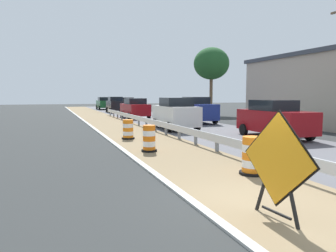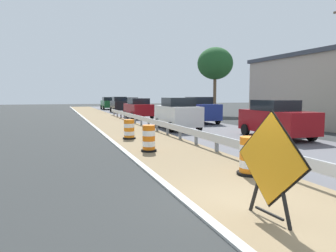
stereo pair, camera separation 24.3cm
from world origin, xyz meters
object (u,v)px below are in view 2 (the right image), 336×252
traffic_barrel_nearest (250,158)px  car_trailing_far_lane (177,114)px  warning_sign_diamond (270,163)px  car_trailing_near_lane (119,102)px  traffic_barrel_close (149,140)px  car_distant_a (131,104)px  traffic_barrel_mid (129,130)px  car_distant_b (108,103)px  car_lead_far_lane (119,105)px  car_mid_far_lane (276,119)px  car_distant_c (199,110)px  car_lead_near_lane (138,108)px

traffic_barrel_nearest → car_trailing_far_lane: (2.43, 12.14, 0.56)m
warning_sign_diamond → car_trailing_near_lane: 55.08m
warning_sign_diamond → traffic_barrel_close: bearing=-94.5°
car_trailing_far_lane → car_distant_a: bearing=-4.3°
traffic_barrel_close → car_trailing_near_lane: 47.56m
traffic_barrel_mid → car_distant_b: size_ratio=0.23×
traffic_barrel_close → car_lead_far_lane: 30.25m
car_mid_far_lane → traffic_barrel_nearest: bearing=-41.1°
car_lead_far_lane → traffic_barrel_nearest: bearing=176.4°
warning_sign_diamond → car_lead_far_lane: bearing=-102.0°
car_trailing_near_lane → car_trailing_far_lane: 39.60m
car_mid_far_lane → car_distant_b: (-3.20, 37.42, -0.03)m
car_distant_b → car_trailing_near_lane: bearing=-22.4°
car_distant_c → traffic_barrel_mid: bearing=-43.7°
traffic_barrel_close → car_lead_near_lane: bearing=77.3°
traffic_barrel_close → car_distant_c: bearing=56.5°
traffic_barrel_mid → car_distant_a: 31.48m
traffic_barrel_mid → car_mid_far_lane: 7.89m
traffic_barrel_mid → car_lead_far_lane: bearing=80.4°
warning_sign_diamond → car_distant_b: 46.95m
traffic_barrel_mid → car_trailing_far_lane: size_ratio=0.22×
traffic_barrel_close → car_distant_b: size_ratio=0.25×
car_lead_near_lane → car_distant_b: size_ratio=1.05×
car_lead_near_lane → car_trailing_far_lane: (-0.04, -10.98, 0.07)m
car_trailing_far_lane → car_distant_b: bearing=1.5°
traffic_barrel_close → car_distant_b: (4.41, 39.13, 0.51)m
traffic_barrel_mid → car_lead_near_lane: size_ratio=0.22×
traffic_barrel_mid → car_distant_c: car_distant_c is taller
warning_sign_diamond → car_trailing_near_lane: warning_sign_diamond is taller
car_lead_near_lane → car_trailing_near_lane: (3.43, 28.47, -0.01)m
car_distant_b → car_distant_c: size_ratio=0.92×
car_trailing_near_lane → car_trailing_far_lane: car_trailing_far_lane is taller
traffic_barrel_nearest → car_mid_far_lane: 8.69m
traffic_barrel_mid → car_lead_near_lane: 15.12m
traffic_barrel_nearest → car_trailing_near_lane: (5.90, 51.59, 0.49)m
car_trailing_near_lane → car_mid_far_lane: bearing=1.4°
warning_sign_diamond → car_trailing_near_lane: bearing=-103.3°
car_lead_far_lane → car_lead_near_lane: bearing=179.7°
traffic_barrel_close → car_lead_far_lane: (4.43, 29.92, 0.55)m
car_trailing_far_lane → car_distant_b: size_ratio=1.07×
warning_sign_diamond → car_distant_a: size_ratio=0.42×
car_mid_far_lane → car_lead_far_lane: bearing=-171.8°
car_lead_near_lane → car_distant_c: bearing=-153.6°
car_mid_far_lane → car_distant_a: bearing=-177.5°
traffic_barrel_mid → car_mid_far_lane: car_mid_far_lane is taller
traffic_barrel_close → traffic_barrel_mid: size_ratio=1.06×
car_distant_b → car_distant_a: bearing=-148.8°
car_lead_near_lane → car_distant_c: (3.55, -6.79, 0.08)m
car_mid_far_lane → car_trailing_far_lane: size_ratio=1.01×
traffic_barrel_close → car_trailing_near_lane: car_trailing_near_lane is taller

